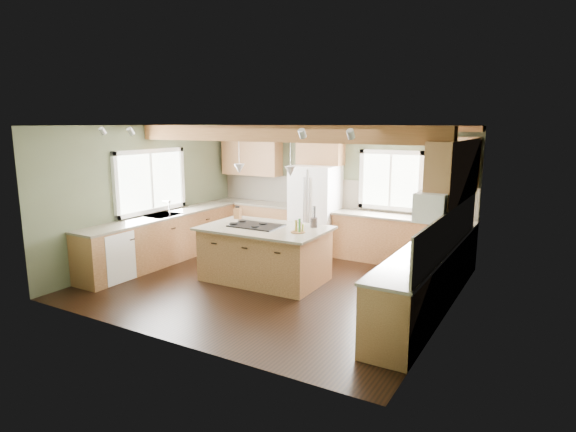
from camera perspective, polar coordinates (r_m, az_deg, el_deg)
The scene contains 37 objects.
floor at distance 8.13m, azimuth -1.76°, elevation -7.98°, with size 5.60×5.60×0.00m, color black.
ceiling at distance 7.69m, azimuth -1.87°, elevation 10.67°, with size 5.60×5.60×0.00m, color silver.
wall_back at distance 9.99m, azimuth 5.79°, elevation 3.21°, with size 5.60×5.60×0.00m, color #4C533B.
wall_left at distance 9.57m, azimuth -16.22°, elevation 2.49°, with size 5.00×5.00×0.00m, color #4C533B.
wall_right at distance 6.78m, azimuth 18.72°, elevation -1.01°, with size 5.00×5.00×0.00m, color #4C533B.
ceiling_beam at distance 7.78m, azimuth -1.47°, elevation 9.72°, with size 5.55×0.26×0.26m, color brown.
soffit_trim at distance 9.81m, azimuth 5.68°, elevation 10.34°, with size 5.55×0.20×0.10m, color brown.
backsplash_back at distance 9.99m, azimuth 5.74°, elevation 2.69°, with size 5.58×0.03×0.58m, color brown.
backsplash_right at distance 6.85m, azimuth 18.63°, elevation -1.66°, with size 0.03×3.70×0.58m, color brown.
base_cab_back_left at distance 10.74m, azimuth -3.70°, elevation -0.87°, with size 2.02×0.60×0.88m, color brown.
counter_back_left at distance 10.65m, azimuth -3.73°, elevation 1.55°, with size 2.06×0.64×0.04m, color #4F493A.
base_cab_back_right at distance 9.36m, azimuth 13.26°, elevation -2.91°, with size 2.62×0.60×0.88m, color brown.
counter_back_right at distance 9.26m, azimuth 13.39°, elevation -0.15°, with size 2.66×0.64×0.04m, color #4F493A.
base_cab_left at distance 9.55m, azimuth -14.48°, elevation -2.70°, with size 0.60×3.70×0.88m, color brown.
counter_left at distance 9.45m, azimuth -14.61°, elevation 0.01°, with size 0.64×3.74×0.04m, color #4F493A.
base_cab_right at distance 7.11m, azimuth 15.99°, elevation -7.49°, with size 0.60×3.70×0.88m, color brown.
counter_right at distance 6.98m, azimuth 16.19°, elevation -3.90°, with size 0.64×3.74×0.04m, color #4F493A.
upper_cab_back_left at distance 10.75m, azimuth -4.33°, elevation 7.26°, with size 1.40×0.35×0.90m, color brown.
upper_cab_over_fridge at distance 9.88m, azimuth 3.86°, elevation 8.11°, with size 0.96×0.35×0.70m, color brown.
upper_cab_right at distance 7.60m, azimuth 19.10°, elevation 5.16°, with size 0.35×2.20×0.90m, color brown.
upper_cab_back_corner at distance 9.05m, azimuth 18.85°, elevation 6.02°, with size 0.90×0.35×0.90m, color brown.
window_left at distance 9.56m, azimuth -16.00°, elevation 4.00°, with size 0.04×1.60×1.05m, color white.
window_back at distance 9.53m, azimuth 12.09°, elevation 4.17°, with size 1.10×0.04×1.00m, color white.
sink at distance 9.45m, azimuth -14.61°, elevation 0.04°, with size 0.50×0.65×0.03m, color #262628.
faucet at distance 9.30m, azimuth -13.87°, elevation 0.81°, with size 0.02×0.02×0.28m, color #B2B2B7.
dishwasher at distance 8.70m, azimuth -20.43°, elevation -4.45°, with size 0.60×0.60×0.84m, color white.
oven at distance 5.93m, azimuth 12.72°, elevation -11.17°, with size 0.60×0.72×0.84m, color white.
microwave at distance 6.73m, azimuth 16.93°, elevation 1.18°, with size 0.40×0.70×0.38m, color white.
pendant_left at distance 8.20m, azimuth -5.79°, elevation 5.60°, with size 0.18×0.18×0.16m, color #B2B2B7.
pendant_right at distance 7.69m, azimuth 0.28°, elevation 5.30°, with size 0.18×0.18×0.16m, color #B2B2B7.
refrigerator at distance 9.84m, azimuth 3.24°, elevation 0.78°, with size 0.90×0.74×1.80m, color white.
island at distance 8.20m, azimuth -2.76°, elevation -4.61°, with size 1.97×1.20×0.88m, color brown.
island_top at distance 8.09m, azimuth -2.79°, elevation -1.46°, with size 2.10×1.33×0.04m, color #4F493A.
cooktop at distance 8.16m, azimuth -3.77°, elevation -1.14°, with size 0.85×0.57×0.02m, color black.
knife_block at distance 8.82m, azimuth -6.00°, elevation 0.32°, with size 0.12×0.09×0.20m, color brown.
utensil_crock at distance 8.06m, azimuth 3.08°, elevation -0.76°, with size 0.12×0.12×0.16m, color #39342E.
bottle_tray at distance 7.67m, azimuth 1.19°, elevation -1.17°, with size 0.24×0.24×0.22m, color brown, non-canonical shape.
Camera 1 is at (4.06, -6.53, 2.64)m, focal length 30.00 mm.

